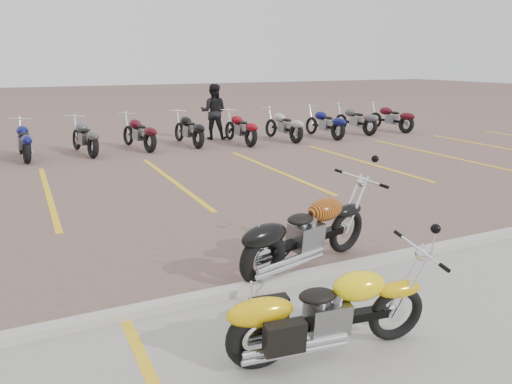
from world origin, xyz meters
The scene contains 7 objects.
ground centered at (0.00, 0.00, 0.00)m, with size 100.00×100.00×0.00m, color #6F584F.
curb centered at (0.00, -2.00, 0.06)m, with size 60.00×0.18×0.12m, color #ADAAA3.
parking_stripes centered at (0.00, 4.00, 0.00)m, with size 38.00×5.50×0.01m, color yellow, non-canonical shape.
yellow_cruiser centered at (-0.71, -3.49, 0.42)m, with size 2.04×0.42×0.84m.
flame_cruiser centered at (0.15, -1.65, 0.47)m, with size 2.25×0.74×0.94m.
person_b centered at (3.15, 9.54, 0.97)m, with size 0.94×0.73×1.93m, color black.
bg_bike_row centered at (1.06, 8.41, 0.55)m, with size 19.02×2.06×1.10m.
Camera 1 is at (-3.11, -7.03, 2.74)m, focal length 35.00 mm.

